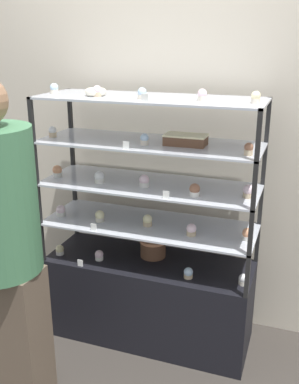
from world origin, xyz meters
TOP-DOWN VIEW (x-y plane):
  - ground_plane at (0.00, 0.00)m, footprint 20.00×20.00m
  - back_wall at (0.00, 0.38)m, footprint 8.00×0.05m
  - display_base at (0.00, 0.00)m, footprint 1.31×0.47m
  - display_riser_lower at (0.00, 0.00)m, footprint 1.31×0.47m
  - display_riser_middle at (0.00, 0.00)m, footprint 1.31×0.47m
  - display_riser_upper at (0.00, 0.00)m, footprint 1.31×0.47m
  - display_riser_top at (0.00, 0.00)m, footprint 1.31×0.47m
  - layer_cake_centerpiece at (0.00, 0.07)m, footprint 0.17×0.17m
  - sheet_cake_frosted at (0.22, -0.01)m, footprint 0.24×0.13m
  - cupcake_0 at (-0.58, -0.11)m, footprint 0.05×0.05m
  - cupcake_1 at (-0.31, -0.10)m, footprint 0.05×0.05m
  - cupcake_2 at (0.29, -0.13)m, footprint 0.05×0.05m
  - cupcake_3 at (0.61, -0.09)m, footprint 0.05×0.05m
  - price_tag_0 at (-0.38, -0.22)m, footprint 0.04×0.00m
  - cupcake_4 at (-0.58, -0.07)m, footprint 0.06×0.06m
  - cupcake_5 at (-0.30, -0.07)m, footprint 0.06×0.06m
  - cupcake_6 at (0.00, -0.04)m, footprint 0.06×0.06m
  - cupcake_7 at (0.29, -0.08)m, footprint 0.06×0.06m
  - cupcake_8 at (0.60, -0.04)m, footprint 0.06×0.06m
  - price_tag_1 at (-0.28, -0.22)m, footprint 0.04×0.00m
  - cupcake_9 at (-0.60, -0.05)m, footprint 0.06×0.06m
  - cupcake_10 at (-0.29, -0.08)m, footprint 0.06×0.06m
  - cupcake_11 at (-0.01, -0.06)m, footprint 0.06×0.06m
  - cupcake_12 at (0.31, -0.12)m, footprint 0.06×0.06m
  - cupcake_13 at (0.59, -0.04)m, footprint 0.06×0.06m
  - price_tag_2 at (0.17, -0.22)m, footprint 0.04×0.00m
  - cupcake_14 at (-0.60, -0.07)m, footprint 0.05×0.05m
  - cupcake_15 at (-0.00, -0.08)m, footprint 0.05×0.05m
  - cupcake_16 at (0.59, -0.12)m, footprint 0.05×0.05m
  - price_tag_3 at (-0.06, -0.22)m, footprint 0.04×0.00m
  - cupcake_17 at (-0.58, -0.05)m, footprint 0.05×0.05m
  - cupcake_18 at (-0.29, -0.08)m, footprint 0.05×0.05m
  - cupcake_19 at (-0.01, -0.10)m, footprint 0.05×0.05m
  - cupcake_20 at (0.31, -0.05)m, footprint 0.05×0.05m
  - cupcake_21 at (0.59, -0.05)m, footprint 0.05×0.05m
  - price_tag_4 at (0.05, -0.22)m, footprint 0.04×0.00m
  - donut_glazed at (-0.31, -0.05)m, footprint 0.12×0.12m

SIDE VIEW (x-z plane):
  - ground_plane at x=0.00m, z-range 0.00..0.00m
  - display_base at x=0.00m, z-range 0.00..0.56m
  - price_tag_0 at x=-0.38m, z-range 0.56..0.60m
  - cupcake_0 at x=-0.58m, z-range 0.55..0.62m
  - cupcake_1 at x=-0.31m, z-range 0.55..0.62m
  - cupcake_2 at x=0.29m, z-range 0.55..0.62m
  - cupcake_3 at x=0.61m, z-range 0.55..0.62m
  - layer_cake_centerpiece at x=0.00m, z-range 0.56..0.68m
  - display_riser_lower at x=0.00m, z-range 0.67..0.93m
  - price_tag_1 at x=-0.28m, z-range 0.81..0.86m
  - cupcake_4 at x=-0.58m, z-range 0.81..0.88m
  - cupcake_5 at x=-0.30m, z-range 0.81..0.88m
  - cupcake_6 at x=0.00m, z-range 0.81..0.88m
  - cupcake_7 at x=0.29m, z-range 0.81..0.88m
  - cupcake_8 at x=0.60m, z-range 0.81..0.88m
  - display_riser_middle at x=0.00m, z-range 0.93..1.18m
  - price_tag_2 at x=0.17m, z-range 1.07..1.11m
  - cupcake_9 at x=-0.60m, z-range 1.07..1.14m
  - cupcake_10 at x=-0.29m, z-range 1.07..1.14m
  - cupcake_11 at x=-0.01m, z-range 1.07..1.14m
  - cupcake_12 at x=0.31m, z-range 1.07..1.14m
  - cupcake_13 at x=0.59m, z-range 1.07..1.14m
  - back_wall at x=0.00m, z-range 0.00..2.60m
  - display_riser_upper at x=0.00m, z-range 1.18..1.44m
  - price_tag_3 at x=-0.06m, z-range 1.33..1.37m
  - sheet_cake_frosted at x=0.22m, z-range 1.33..1.39m
  - cupcake_14 at x=-0.60m, z-range 1.33..1.39m
  - cupcake_15 at x=0.00m, z-range 1.33..1.39m
  - cupcake_16 at x=0.59m, z-range 1.33..1.39m
  - display_riser_top at x=0.00m, z-range 1.44..1.70m
  - donut_glazed at x=-0.31m, z-range 1.59..1.63m
  - price_tag_4 at x=0.05m, z-range 1.59..1.63m
  - cupcake_17 at x=-0.58m, z-range 1.58..1.65m
  - cupcake_18 at x=-0.29m, z-range 1.58..1.65m
  - cupcake_19 at x=-0.01m, z-range 1.58..1.65m
  - cupcake_20 at x=0.31m, z-range 1.58..1.65m
  - cupcake_21 at x=0.59m, z-range 1.58..1.65m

